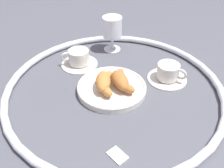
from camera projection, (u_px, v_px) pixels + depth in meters
name	position (u px, v px, depth m)	size (l,w,h in m)	color
ground_plane	(115.00, 91.00, 0.86)	(2.20, 2.20, 0.00)	#4C4F56
table_chrome_rim	(115.00, 88.00, 0.86)	(0.71, 0.71, 0.02)	silver
pastry_plate	(112.00, 88.00, 0.85)	(0.23, 0.23, 0.02)	silver
croissant_large	(104.00, 82.00, 0.83)	(0.14, 0.06, 0.04)	#BC7A38
croissant_small	(121.00, 80.00, 0.84)	(0.13, 0.09, 0.04)	#AD6B33
coffee_cup_near	(79.00, 59.00, 0.97)	(0.14, 0.14, 0.06)	silver
coffee_cup_far	(168.00, 73.00, 0.90)	(0.14, 0.14, 0.06)	silver
juice_glass_left	(112.00, 28.00, 1.02)	(0.08, 0.08, 0.14)	white
sugar_packet	(118.00, 155.00, 0.65)	(0.05, 0.03, 0.01)	white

